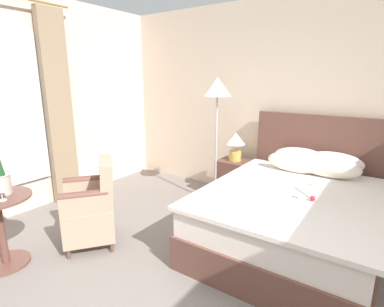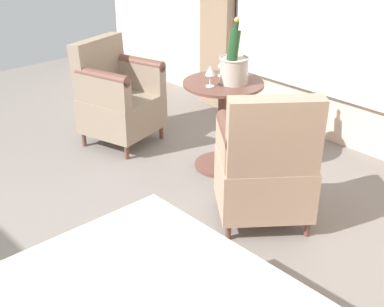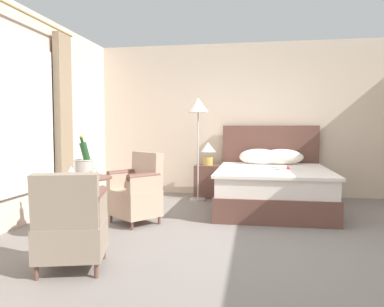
{
  "view_description": "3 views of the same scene",
  "coord_description": "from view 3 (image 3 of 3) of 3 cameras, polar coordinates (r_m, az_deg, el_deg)",
  "views": [
    {
      "loc": [
        1.0,
        -1.19,
        1.72
      ],
      "look_at": [
        -0.49,
        0.97,
        1.06
      ],
      "focal_mm": 28.0,
      "sensor_mm": 36.0,
      "label": 1
    },
    {
      "loc": [
        0.78,
        2.45,
        1.91
      ],
      "look_at": [
        -0.72,
        0.8,
        0.82
      ],
      "focal_mm": 50.0,
      "sensor_mm": 36.0,
      "label": 2
    },
    {
      "loc": [
        -0.02,
        -3.99,
        1.23
      ],
      "look_at": [
        -0.81,
        0.72,
        0.9
      ],
      "focal_mm": 35.0,
      "sensor_mm": 36.0,
      "label": 3
    }
  ],
  "objects": [
    {
      "name": "nightstand",
      "position": [
        6.67,
        2.42,
        -4.23
      ],
      "size": [
        0.47,
        0.37,
        0.57
      ],
      "color": "brown",
      "rests_on": "ground"
    },
    {
      "name": "wall_window_side",
      "position": [
        4.95,
        -26.77,
        5.16
      ],
      "size": [
        0.27,
        5.92,
        2.76
      ],
      "color": "beige",
      "rests_on": "ground"
    },
    {
      "name": "wine_glass_near_edge",
      "position": [
        4.25,
        -14.36,
        -2.08
      ],
      "size": [
        0.07,
        0.07,
        0.15
      ],
      "color": "white",
      "rests_on": "side_table_round"
    },
    {
      "name": "ground_plane",
      "position": [
        4.18,
        9.64,
        -13.25
      ],
      "size": [
        7.3,
        7.3,
        0.0
      ],
      "primitive_type": "plane",
      "color": "gray"
    },
    {
      "name": "bed",
      "position": [
        5.89,
        12.1,
        -4.63
      ],
      "size": [
        1.68,
        2.14,
        1.27
      ],
      "color": "brown",
      "rests_on": "ground"
    },
    {
      "name": "bedside_lamp",
      "position": [
        6.61,
        2.43,
        0.44
      ],
      "size": [
        0.28,
        0.28,
        0.41
      ],
      "color": "gold",
      "rests_on": "nightstand"
    },
    {
      "name": "side_table_round",
      "position": [
        4.37,
        -15.95,
        -7.41
      ],
      "size": [
        0.59,
        0.59,
        0.68
      ],
      "color": "brown",
      "rests_on": "ground"
    },
    {
      "name": "armchair_facing_bed",
      "position": [
        3.43,
        -17.99,
        -10.3
      ],
      "size": [
        0.68,
        0.68,
        0.87
      ],
      "color": "brown",
      "rests_on": "ground"
    },
    {
      "name": "wine_glass_near_bucket",
      "position": [
        4.25,
        -17.95,
        -2.38
      ],
      "size": [
        0.07,
        0.07,
        0.13
      ],
      "color": "white",
      "rests_on": "side_table_round"
    },
    {
      "name": "floor_lamp_brass",
      "position": [
        6.31,
        0.92,
        6.19
      ],
      "size": [
        0.37,
        0.37,
        1.73
      ],
      "color": "#B1ADA9",
      "rests_on": "ground"
    },
    {
      "name": "champagne_bucket",
      "position": [
        4.38,
        -16.14,
        -1.67
      ],
      "size": [
        0.21,
        0.21,
        0.47
      ],
      "color": "#BBB2A6",
      "rests_on": "side_table_round"
    },
    {
      "name": "wall_headboard_side",
      "position": [
        6.95,
        9.75,
        5.1
      ],
      "size": [
        5.92,
        0.12,
        2.76
      ],
      "color": "beige",
      "rests_on": "ground"
    },
    {
      "name": "armchair_by_window",
      "position": [
        4.9,
        -8.37,
        -5.86
      ],
      "size": [
        0.76,
        0.75,
        0.91
      ],
      "color": "brown",
      "rests_on": "ground"
    }
  ]
}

